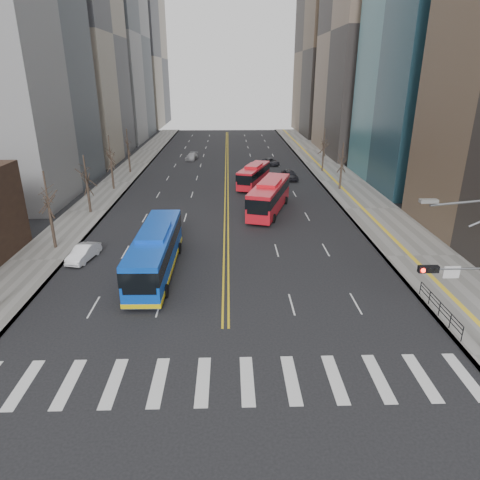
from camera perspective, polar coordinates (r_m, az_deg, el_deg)
The scene contains 16 objects.
ground at distance 24.05m, azimuth -2.00°, elevation -18.24°, with size 220.00×220.00×0.00m, color black.
sidewalk_right at distance 67.59m, azimuth 13.35°, elevation 7.66°, with size 7.00×130.00×0.15m, color slate.
sidewalk_left at distance 67.48m, azimuth -16.06°, elevation 7.38°, with size 5.00×130.00×0.15m, color slate.
crosswalk at distance 24.04m, azimuth -2.00°, elevation -18.23°, with size 26.70×4.00×0.01m.
centerline at distance 75.13m, azimuth -1.77°, elevation 9.49°, with size 0.55×100.00×0.01m.
office_towers at distance 87.50m, azimuth -1.86°, elevation 26.89°, with size 83.00×134.00×58.00m.
signal_mast at distance 26.70m, azimuth 29.01°, elevation -4.60°, with size 5.37×0.37×9.39m.
pedestrian_railing at distance 31.76m, azimuth 25.09°, elevation -8.04°, with size 0.06×6.06×1.02m.
street_trees at distance 54.64m, azimuth -9.53°, elevation 9.96°, with size 35.20×47.20×7.60m.
blue_bus at distance 35.20m, azimuth -11.21°, elevation -1.43°, with size 3.10×12.97×3.74m.
red_bus_near at distance 50.48m, azimuth 3.93°, elevation 6.01°, with size 6.14×12.10×3.73m.
red_bus_far at distance 62.71m, azimuth 1.85°, elevation 8.78°, with size 5.42×10.08×3.17m.
car_white at distance 39.89m, azimuth -20.15°, elevation -1.63°, with size 1.41×4.03×1.33m, color white.
car_dark_mid at distance 67.28m, azimuth 6.62°, elevation 8.63°, with size 1.81×4.50×1.53m, color black.
car_silver at distance 83.48m, azimuth -6.47°, elevation 10.99°, with size 1.77×4.35×1.26m, color #A7A7AC.
car_dark_far at distance 78.32m, azimuth 4.14°, elevation 10.36°, with size 1.92×4.16×1.16m, color black.
Camera 1 is at (0.29, -18.56, 15.28)m, focal length 32.00 mm.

